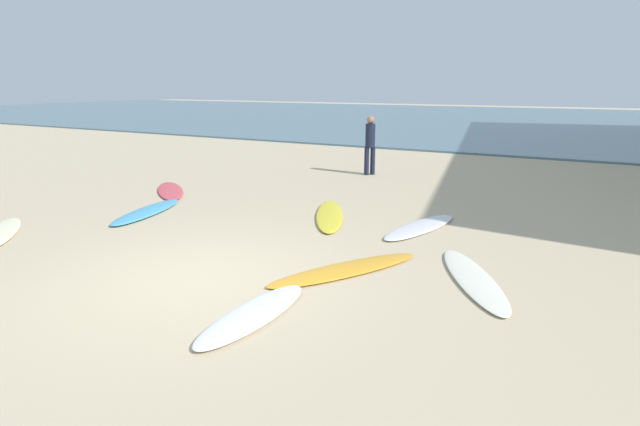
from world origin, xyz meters
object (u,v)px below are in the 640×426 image
object	(u,v)px
surfboard_5	(346,269)
surfboard_7	(170,191)
surfboard_1	(147,212)
surfboard_4	(420,227)
surfboard_3	(330,215)
surfboard_0	(473,278)
surfboard_6	(2,232)
beachgoer_near	(370,142)
surfboard_2	(253,314)

from	to	relation	value
surfboard_5	surfboard_7	size ratio (longest dim) A/B	1.09
surfboard_1	surfboard_4	size ratio (longest dim) A/B	1.02
surfboard_3	surfboard_5	size ratio (longest dim) A/B	1.02
surfboard_0	surfboard_6	xyz separation A→B (m)	(-7.85, -1.84, 0.01)
surfboard_4	surfboard_5	distance (m)	2.64
surfboard_1	surfboard_3	xyz separation A→B (m)	(3.44, 1.57, -0.01)
surfboard_3	surfboard_7	bearing A→B (deg)	149.76
surfboard_1	surfboard_7	bearing A→B (deg)	-71.81
surfboard_6	beachgoer_near	xyz separation A→B (m)	(3.33, 8.74, 0.91)
surfboard_4	surfboard_7	bearing A→B (deg)	-169.02
surfboard_2	surfboard_3	bearing A→B (deg)	107.47
surfboard_0	surfboard_7	bearing A→B (deg)	-45.59
surfboard_1	surfboard_7	xyz separation A→B (m)	(-1.15, 1.80, -0.01)
surfboard_2	surfboard_7	xyz separation A→B (m)	(-5.91, 4.60, -0.00)
surfboard_5	surfboard_6	world-z (taller)	surfboard_6
surfboard_5	surfboard_7	xyz separation A→B (m)	(-6.20, 2.79, 0.00)
surfboard_5	surfboard_6	distance (m)	6.32
surfboard_6	beachgoer_near	bearing A→B (deg)	19.10
beachgoer_near	surfboard_5	bearing A→B (deg)	59.40
surfboard_2	surfboard_7	bearing A→B (deg)	142.78
surfboard_3	surfboard_5	xyz separation A→B (m)	(1.61, -2.56, -0.01)
surfboard_6	surfboard_7	world-z (taller)	surfboard_6
surfboard_7	surfboard_0	bearing A→B (deg)	-64.45
surfboard_0	surfboard_3	world-z (taller)	surfboard_3
surfboard_2	surfboard_5	world-z (taller)	surfboard_2
surfboard_2	surfboard_6	size ratio (longest dim) A/B	0.91
surfboard_0	surfboard_6	bearing A→B (deg)	-16.38
surfboard_4	surfboard_0	bearing A→B (deg)	-43.45
beachgoer_near	surfboard_7	bearing A→B (deg)	2.51
surfboard_5	surfboard_4	bearing A→B (deg)	-66.23
surfboard_3	surfboard_6	distance (m)	5.99
surfboard_5	surfboard_3	bearing A→B (deg)	-28.53
surfboard_7	surfboard_6	bearing A→B (deg)	-138.13
surfboard_2	surfboard_5	bearing A→B (deg)	81.44
surfboard_5	surfboard_0	bearing A→B (deg)	-133.25
surfboard_1	surfboard_6	distance (m)	2.56
surfboard_5	beachgoer_near	world-z (taller)	beachgoer_near
surfboard_2	surfboard_5	distance (m)	1.84
surfboard_4	surfboard_7	distance (m)	6.46
surfboard_0	surfboard_4	world-z (taller)	surfboard_4
beachgoer_near	surfboard_4	bearing A→B (deg)	71.28
surfboard_3	beachgoer_near	size ratio (longest dim) A/B	1.50
surfboard_1	surfboard_6	bearing A→B (deg)	49.55
surfboard_0	surfboard_7	size ratio (longest dim) A/B	1.03
beachgoer_near	surfboard_0	bearing A→B (deg)	71.67
surfboard_1	surfboard_4	distance (m)	5.55
surfboard_0	surfboard_5	world-z (taller)	same
surfboard_1	beachgoer_near	size ratio (longest dim) A/B	1.34
surfboard_3	surfboard_1	bearing A→B (deg)	177.16
surfboard_2	surfboard_6	distance (m)	5.90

